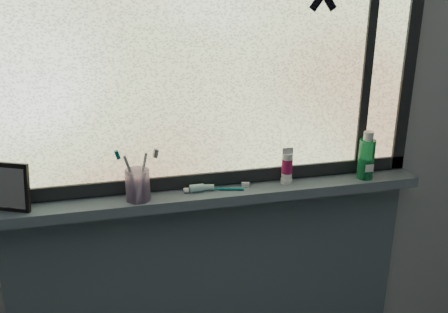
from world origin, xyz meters
name	(u,v)px	position (x,y,z in m)	size (l,w,h in m)	color
wall_back	(212,126)	(0.00, 1.30, 1.25)	(3.00, 0.01, 2.50)	#9EA3A8
windowsill	(216,195)	(0.00, 1.23, 1.00)	(1.62, 0.14, 0.04)	#4F5E69
sill_apron	(214,299)	(0.00, 1.29, 0.49)	(1.62, 0.02, 0.98)	#4F5E69
window_pane	(212,51)	(0.00, 1.28, 1.53)	(1.50, 0.01, 1.00)	silver
frame_bottom	(214,178)	(0.00, 1.28, 1.05)	(1.60, 0.03, 0.05)	black
frame_right	(411,44)	(0.78, 1.28, 1.53)	(0.05, 0.03, 1.10)	black
frame_mullion	(369,45)	(0.60, 1.28, 1.53)	(0.04, 0.03, 1.00)	black
vanity_mirror	(11,187)	(-0.71, 1.23, 1.10)	(0.13, 0.07, 0.17)	black
toothpaste_tube	(201,188)	(-0.06, 1.23, 1.03)	(0.17, 0.03, 0.03)	white
toothbrush_cup	(138,185)	(-0.29, 1.21, 1.08)	(0.09, 0.09, 0.11)	#B79ACB
toothbrush_lying	(218,188)	(0.01, 1.23, 1.03)	(0.24, 0.02, 0.02)	#0C696E
mouthwash_bottle	(367,155)	(0.60, 1.21, 1.12)	(0.06, 0.06, 0.16)	#1D9650
cream_tube	(287,164)	(0.28, 1.23, 1.10)	(0.04, 0.04, 0.10)	silver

